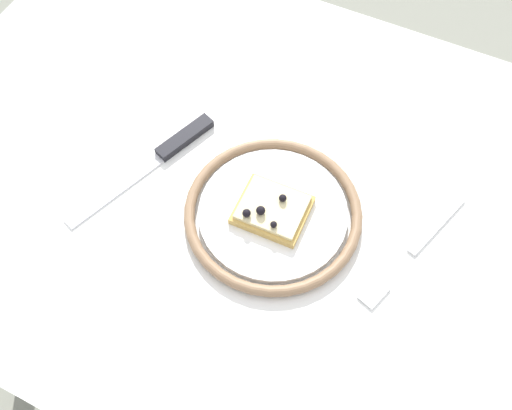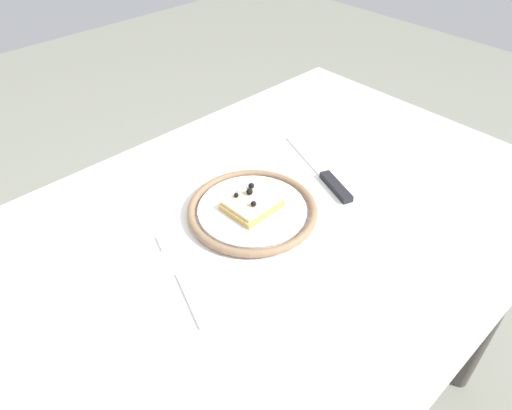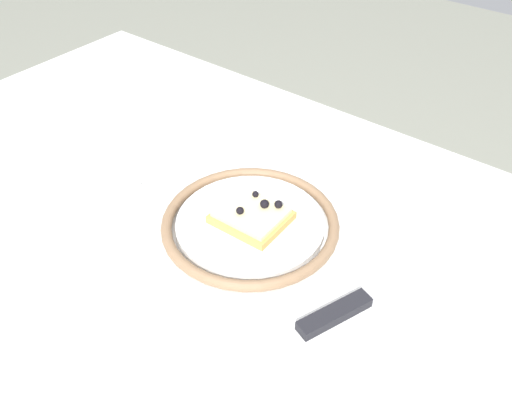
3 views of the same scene
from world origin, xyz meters
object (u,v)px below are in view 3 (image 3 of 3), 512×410
Objects in this scene: plate at (250,223)px; fork at (137,186)px; pizza_slice_near at (252,215)px; dining_table at (215,280)px; knife at (358,302)px.

plate is 0.18m from fork.
pizza_slice_near reaches higher than fork.
plate is 2.52× the size of pizza_slice_near.
plate is (0.03, 0.04, 0.10)m from dining_table.
dining_table is 0.12m from pizza_slice_near.
knife is at bearing -9.07° from pizza_slice_near.
knife is 1.18× the size of fork.
dining_table is at bearing -132.11° from pizza_slice_near.
knife is at bearing 1.19° from fork.
pizza_slice_near is at bearing 73.51° from plate.
plate reaches higher than dining_table.
knife is (0.21, 0.01, 0.10)m from dining_table.
pizza_slice_near is 0.18m from fork.
pizza_slice_near is at bearing 170.93° from knife.
pizza_slice_near reaches higher than knife.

